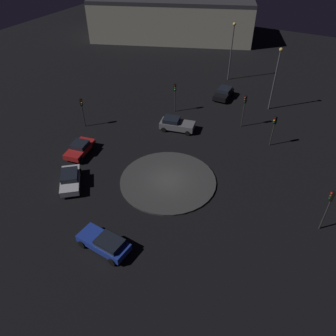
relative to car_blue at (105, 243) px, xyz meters
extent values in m
plane|color=black|center=(-9.67, 0.50, -0.73)|extent=(114.68, 114.68, 0.00)
cylinder|color=#383838|center=(-9.67, 0.50, -0.64)|extent=(9.58, 9.58, 0.18)
cube|color=#1E38A5|center=(-0.01, -0.14, -0.09)|extent=(2.08, 4.45, 0.62)
cube|color=black|center=(0.04, 0.54, 0.43)|extent=(1.70, 2.19, 0.42)
cylinder|color=black|center=(0.75, -1.76, -0.40)|extent=(0.27, 0.69, 0.67)
cylinder|color=black|center=(-1.00, -1.63, -0.40)|extent=(0.27, 0.69, 0.67)
cylinder|color=black|center=(0.98, 1.35, -0.40)|extent=(0.27, 0.69, 0.67)
cylinder|color=black|center=(-0.77, 1.48, -0.40)|extent=(0.27, 0.69, 0.67)
cube|color=slate|center=(-18.79, -3.08, -0.06)|extent=(2.67, 4.44, 0.75)
cube|color=black|center=(-18.63, -3.81, 0.56)|extent=(1.98, 2.19, 0.49)
cylinder|color=black|center=(-20.00, -1.82, -0.43)|extent=(0.34, 0.64, 0.61)
cylinder|color=black|center=(-18.21, -1.43, -0.43)|extent=(0.34, 0.64, 0.61)
cylinder|color=black|center=(-19.36, -4.73, -0.43)|extent=(0.34, 0.64, 0.61)
cylinder|color=black|center=(-17.57, -4.34, -0.43)|extent=(0.34, 0.64, 0.61)
cube|color=black|center=(-29.54, -1.15, -0.11)|extent=(3.92, 1.97, 0.63)
cube|color=black|center=(-29.93, -1.16, 0.44)|extent=(2.03, 1.70, 0.46)
cylinder|color=black|center=(-28.16, -0.18, -0.43)|extent=(0.62, 0.23, 0.61)
cylinder|color=black|center=(-28.12, -2.06, -0.43)|extent=(0.62, 0.23, 0.61)
cylinder|color=black|center=(-30.96, -0.24, -0.43)|extent=(0.62, 0.23, 0.61)
cylinder|color=black|center=(-30.92, -2.12, -0.43)|extent=(0.62, 0.23, 0.61)
cube|color=silver|center=(-4.66, -7.65, -0.11)|extent=(4.36, 3.99, 0.58)
cube|color=black|center=(-4.78, -7.75, 0.43)|extent=(2.57, 2.49, 0.49)
cylinder|color=black|center=(-5.28, -9.28, -0.40)|extent=(0.65, 0.58, 0.66)
cylinder|color=black|center=(-6.39, -7.90, -0.40)|extent=(0.65, 0.58, 0.66)
cylinder|color=black|center=(-2.94, -7.40, -0.40)|extent=(0.65, 0.58, 0.66)
cylinder|color=black|center=(-4.05, -6.02, -0.40)|extent=(0.65, 0.58, 0.66)
cube|color=red|center=(-9.21, -10.28, -0.11)|extent=(4.18, 2.51, 0.57)
cube|color=black|center=(-9.35, -10.30, 0.41)|extent=(1.93, 1.89, 0.45)
cylinder|color=black|center=(-10.43, -11.44, -0.39)|extent=(0.71, 0.34, 0.68)
cylinder|color=black|center=(-10.76, -9.63, -0.39)|extent=(0.71, 0.34, 0.68)
cylinder|color=black|center=(-7.66, -10.93, -0.39)|extent=(0.71, 0.34, 0.68)
cylinder|color=black|center=(-7.99, -9.12, -0.39)|extent=(0.71, 0.34, 0.68)
cylinder|color=#2D2D2D|center=(-22.76, -5.48, 0.79)|extent=(0.12, 0.12, 3.04)
cube|color=black|center=(-22.76, -5.48, 2.76)|extent=(0.32, 0.36, 0.90)
sphere|color=#3F0C0C|center=(-22.63, -5.42, 3.03)|extent=(0.20, 0.20, 0.20)
sphere|color=#4C380F|center=(-22.63, -5.42, 2.76)|extent=(0.20, 0.20, 0.20)
sphere|color=#1EE53F|center=(-22.63, -5.42, 2.49)|extent=(0.20, 0.20, 0.20)
cylinder|color=#2D2D2D|center=(-23.24, 3.61, 0.90)|extent=(0.12, 0.12, 3.27)
cube|color=black|center=(-23.24, 3.61, 2.99)|extent=(0.28, 0.34, 0.90)
sphere|color=red|center=(-23.10, 3.58, 3.26)|extent=(0.20, 0.20, 0.20)
sphere|color=#4C380F|center=(-23.10, 3.58, 2.99)|extent=(0.20, 0.20, 0.20)
sphere|color=#0F3819|center=(-23.10, 3.58, 2.72)|extent=(0.20, 0.20, 0.20)
cylinder|color=#2D2D2D|center=(-10.30, 14.80, 0.92)|extent=(0.12, 0.12, 3.31)
cube|color=black|center=(-10.30, 14.80, 3.03)|extent=(0.31, 0.23, 0.90)
sphere|color=red|center=(-10.30, 14.65, 3.30)|extent=(0.20, 0.20, 0.20)
sphere|color=#4C380F|center=(-10.30, 14.65, 3.03)|extent=(0.20, 0.20, 0.20)
sphere|color=#0F3819|center=(-10.30, 14.65, 2.76)|extent=(0.20, 0.20, 0.20)
cylinder|color=#2D2D2D|center=(-20.80, 7.82, 0.70)|extent=(0.12, 0.12, 2.86)
cube|color=black|center=(-20.80, 7.82, 2.57)|extent=(0.35, 0.37, 0.90)
sphere|color=#3F0C0C|center=(-20.68, 7.74, 2.84)|extent=(0.20, 0.20, 0.20)
sphere|color=yellow|center=(-20.68, 7.74, 2.57)|extent=(0.20, 0.20, 0.20)
sphere|color=#0F3819|center=(-20.68, 7.74, 2.30)|extent=(0.20, 0.20, 0.20)
cylinder|color=#2D2D2D|center=(-14.10, -13.62, 0.69)|extent=(0.12, 0.12, 2.85)
cube|color=black|center=(-14.10, -13.62, 2.57)|extent=(0.35, 0.30, 0.90)
sphere|color=#3F0C0C|center=(-14.05, -13.48, 2.84)|extent=(0.20, 0.20, 0.20)
sphere|color=yellow|center=(-14.05, -13.48, 2.57)|extent=(0.20, 0.20, 0.20)
sphere|color=#0F3819|center=(-14.05, -13.48, 2.30)|extent=(0.20, 0.20, 0.20)
cylinder|color=#4C4C51|center=(-29.41, 5.44, 3.21)|extent=(0.18, 0.18, 7.88)
sphere|color=#F9D166|center=(-29.41, 5.44, 7.28)|extent=(0.45, 0.45, 0.45)
cylinder|color=#4C4C51|center=(-36.06, -2.80, 3.37)|extent=(0.18, 0.18, 8.22)
sphere|color=#F9D166|center=(-36.06, -2.80, 7.62)|extent=(0.47, 0.47, 0.47)
cube|color=#ADA893|center=(-52.20, -21.10, 2.83)|extent=(25.51, 34.95, 7.12)
camera|label=1|loc=(12.36, 12.27, 20.81)|focal=35.23mm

